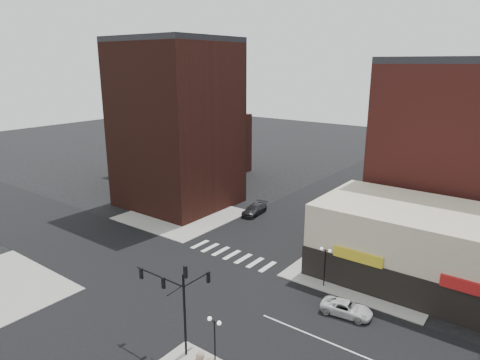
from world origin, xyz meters
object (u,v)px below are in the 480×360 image
Objects in this scene: street_lamp_se_a at (215,331)px; dark_sedan_north at (254,209)px; street_lamp_ne at (325,257)px; white_suv at (347,308)px; traffic_signal at (178,293)px.

street_lamp_se_a reaches higher than dark_sedan_north.
street_lamp_ne is at bearing 86.42° from street_lamp_se_a.
street_lamp_ne is at bearing -42.93° from dark_sedan_north.
dark_sedan_north is at bearing 120.17° from street_lamp_se_a.
white_suv is 0.87× the size of dark_sedan_north.
street_lamp_se_a is at bearing 151.37° from white_suv.
dark_sedan_north is at bearing 45.29° from white_suv.
dark_sedan_north is (-13.33, 29.24, -4.20)m from traffic_signal.
traffic_signal reaches higher than dark_sedan_north.
street_lamp_ne is (4.76, 15.83, -1.67)m from traffic_signal.
street_lamp_se_a is at bearing -93.58° from street_lamp_ne.
white_suv is at bearing 55.19° from traffic_signal.
street_lamp_se_a is 34.11m from dark_sedan_north.
dark_sedan_north is at bearing 143.46° from street_lamp_ne.
traffic_signal is 1.69× the size of white_suv.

